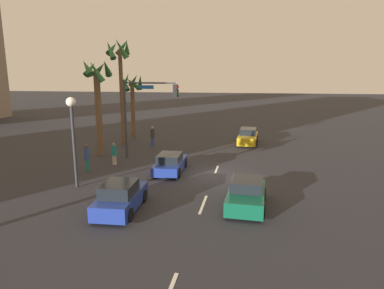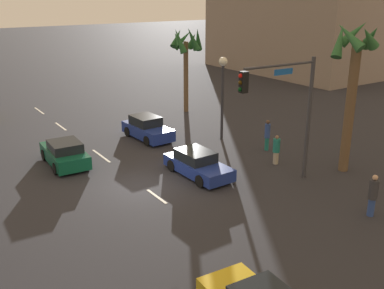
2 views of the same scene
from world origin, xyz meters
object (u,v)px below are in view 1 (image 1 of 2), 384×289
object	(u,v)px
car_2	(248,137)
pedestrian_1	(114,153)
palm_tree_0	(97,89)
palm_tree_3	(119,64)
car_1	(170,163)
pedestrian_0	(87,157)
car_0	(121,197)
pedestrian_2	(153,136)
palm_tree_1	(132,91)
traffic_signal	(142,106)
car_4	(246,194)
streetlamp	(73,124)

from	to	relation	value
car_2	pedestrian_1	world-z (taller)	pedestrian_1
palm_tree_0	palm_tree_3	bearing A→B (deg)	-2.30
car_1	pedestrian_1	size ratio (longest dim) A/B	2.52
pedestrian_0	palm_tree_3	world-z (taller)	palm_tree_3
car_0	pedestrian_0	bearing A→B (deg)	39.05
pedestrian_2	palm_tree_1	bearing A→B (deg)	39.59
pedestrian_2	traffic_signal	bearing A→B (deg)	-171.69
traffic_signal	car_4	bearing A→B (deg)	-136.14
car_1	traffic_signal	distance (m)	5.72
pedestrian_2	palm_tree_3	bearing A→B (deg)	85.74
car_0	pedestrian_0	xyz separation A→B (m)	(6.12, 4.96, 0.35)
car_4	pedestrian_0	size ratio (longest dim) A/B	2.12
car_4	car_1	bearing A→B (deg)	44.62
traffic_signal	palm_tree_3	xyz separation A→B (m)	(4.91, 3.77, 3.37)
car_1	car_4	bearing A→B (deg)	-135.38
car_0	palm_tree_0	bearing A→B (deg)	29.75
car_1	car_4	xyz separation A→B (m)	(-5.39, -5.32, 0.04)
car_1	pedestrian_2	size ratio (longest dim) A/B	2.22
traffic_signal	streetlamp	size ratio (longest dim) A/B	1.17
traffic_signal	palm_tree_0	world-z (taller)	palm_tree_0
streetlamp	palm_tree_1	distance (m)	16.38
palm_tree_0	palm_tree_1	distance (m)	8.28
car_4	palm_tree_3	size ratio (longest dim) A/B	0.40
car_1	pedestrian_2	world-z (taller)	pedestrian_2
car_0	palm_tree_3	bearing A→B (deg)	21.50
pedestrian_1	palm_tree_0	size ratio (longest dim) A/B	0.21
car_2	palm_tree_0	world-z (taller)	palm_tree_0
palm_tree_0	palm_tree_3	xyz separation A→B (m)	(4.41, -0.18, 2.06)
streetlamp	palm_tree_3	distance (m)	13.04
car_2	palm_tree_3	xyz separation A→B (m)	(-2.71, 11.93, 6.92)
car_2	pedestrian_1	size ratio (longest dim) A/B	2.72
palm_tree_0	palm_tree_1	bearing A→B (deg)	0.76
car_1	palm_tree_0	xyz separation A→B (m)	(3.76, 6.94, 4.93)
car_0	pedestrian_2	size ratio (longest dim) A/B	2.16
pedestrian_0	pedestrian_1	xyz separation A→B (m)	(1.99, -1.15, -0.15)
streetlamp	pedestrian_2	size ratio (longest dim) A/B	2.82
pedestrian_0	palm_tree_3	xyz separation A→B (m)	(9.07, 1.02, 6.57)
car_4	pedestrian_2	size ratio (longest dim) A/B	2.13
pedestrian_2	car_1	bearing A→B (deg)	-155.15
pedestrian_1	pedestrian_2	bearing A→B (deg)	-7.64
car_0	traffic_signal	size ratio (longest dim) A/B	0.66
traffic_signal	palm_tree_0	distance (m)	4.19
car_2	traffic_signal	world-z (taller)	traffic_signal
car_1	traffic_signal	size ratio (longest dim) A/B	0.67
traffic_signal	pedestrian_0	bearing A→B (deg)	146.55
palm_tree_3	car_1	bearing A→B (deg)	-140.38
car_1	palm_tree_3	bearing A→B (deg)	39.62
streetlamp	palm_tree_3	size ratio (longest dim) A/B	0.53
car_0	palm_tree_1	distance (m)	20.51
streetlamp	palm_tree_3	xyz separation A→B (m)	(12.32, 2.02, 3.77)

